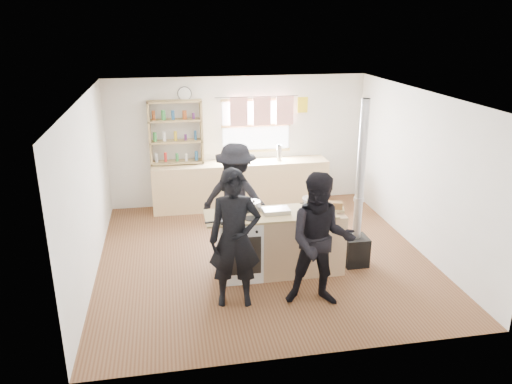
{
  "coord_description": "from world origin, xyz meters",
  "views": [
    {
      "loc": [
        -1.37,
        -6.93,
        3.53
      ],
      "look_at": [
        -0.12,
        -0.1,
        1.1
      ],
      "focal_mm": 35.0,
      "sensor_mm": 36.0,
      "label": 1
    }
  ],
  "objects_px": {
    "thermos": "(279,153)",
    "flue_heater": "(357,223)",
    "person_far": "(236,198)",
    "stockpot_counter": "(312,204)",
    "person_near_left": "(235,239)",
    "bread_board": "(334,206)",
    "person_near_right": "(321,241)",
    "stockpot_stove": "(254,206)",
    "skillet_greens": "(228,220)",
    "roast_tray": "(276,211)",
    "cooking_island": "(280,242)"
  },
  "relations": [
    {
      "from": "person_near_right",
      "to": "person_near_left",
      "type": "bearing_deg",
      "value": -177.79
    },
    {
      "from": "thermos",
      "to": "cooking_island",
      "type": "distance_m",
      "value": 2.9
    },
    {
      "from": "bread_board",
      "to": "person_near_right",
      "type": "height_order",
      "value": "person_near_right"
    },
    {
      "from": "stockpot_counter",
      "to": "skillet_greens",
      "type": "bearing_deg",
      "value": -171.26
    },
    {
      "from": "cooking_island",
      "to": "flue_heater",
      "type": "height_order",
      "value": "flue_heater"
    },
    {
      "from": "cooking_island",
      "to": "skillet_greens",
      "type": "height_order",
      "value": "skillet_greens"
    },
    {
      "from": "roast_tray",
      "to": "thermos",
      "type": "bearing_deg",
      "value": 76.27
    },
    {
      "from": "person_near_left",
      "to": "skillet_greens",
      "type": "bearing_deg",
      "value": 98.35
    },
    {
      "from": "cooking_island",
      "to": "stockpot_counter",
      "type": "distance_m",
      "value": 0.73
    },
    {
      "from": "cooking_island",
      "to": "stockpot_stove",
      "type": "relative_size",
      "value": 9.59
    },
    {
      "from": "thermos",
      "to": "flue_heater",
      "type": "bearing_deg",
      "value": -78.48
    },
    {
      "from": "roast_tray",
      "to": "bread_board",
      "type": "xyz_separation_m",
      "value": [
        0.85,
        -0.03,
        0.02
      ]
    },
    {
      "from": "stockpot_counter",
      "to": "person_near_left",
      "type": "relative_size",
      "value": 0.16
    },
    {
      "from": "stockpot_stove",
      "to": "person_near_left",
      "type": "relative_size",
      "value": 0.11
    },
    {
      "from": "roast_tray",
      "to": "stockpot_counter",
      "type": "distance_m",
      "value": 0.53
    },
    {
      "from": "thermos",
      "to": "person_far",
      "type": "xyz_separation_m",
      "value": [
        -1.12,
        -1.89,
        -0.18
      ]
    },
    {
      "from": "roast_tray",
      "to": "person_far",
      "type": "height_order",
      "value": "person_far"
    },
    {
      "from": "skillet_greens",
      "to": "person_near_left",
      "type": "bearing_deg",
      "value": -87.97
    },
    {
      "from": "stockpot_counter",
      "to": "person_near_left",
      "type": "height_order",
      "value": "person_near_left"
    },
    {
      "from": "thermos",
      "to": "bread_board",
      "type": "bearing_deg",
      "value": -86.51
    },
    {
      "from": "thermos",
      "to": "bread_board",
      "type": "relative_size",
      "value": 0.93
    },
    {
      "from": "stockpot_counter",
      "to": "bread_board",
      "type": "bearing_deg",
      "value": -2.54
    },
    {
      "from": "roast_tray",
      "to": "person_near_right",
      "type": "relative_size",
      "value": 0.22
    },
    {
      "from": "skillet_greens",
      "to": "person_far",
      "type": "height_order",
      "value": "person_far"
    },
    {
      "from": "stockpot_counter",
      "to": "flue_heater",
      "type": "height_order",
      "value": "flue_heater"
    },
    {
      "from": "roast_tray",
      "to": "person_near_left",
      "type": "bearing_deg",
      "value": -133.77
    },
    {
      "from": "stockpot_counter",
      "to": "bread_board",
      "type": "xyz_separation_m",
      "value": [
        0.33,
        -0.01,
        -0.05
      ]
    },
    {
      "from": "skillet_greens",
      "to": "person_near_right",
      "type": "relative_size",
      "value": 0.17
    },
    {
      "from": "bread_board",
      "to": "person_near_left",
      "type": "distance_m",
      "value": 1.68
    },
    {
      "from": "stockpot_counter",
      "to": "flue_heater",
      "type": "relative_size",
      "value": 0.12
    },
    {
      "from": "skillet_greens",
      "to": "cooking_island",
      "type": "bearing_deg",
      "value": 15.1
    },
    {
      "from": "stockpot_stove",
      "to": "skillet_greens",
      "type": "bearing_deg",
      "value": -141.23
    },
    {
      "from": "roast_tray",
      "to": "bread_board",
      "type": "height_order",
      "value": "bread_board"
    },
    {
      "from": "cooking_island",
      "to": "stockpot_stove",
      "type": "distance_m",
      "value": 0.66
    },
    {
      "from": "cooking_island",
      "to": "person_near_right",
      "type": "xyz_separation_m",
      "value": [
        0.31,
        -0.91,
        0.42
      ]
    },
    {
      "from": "cooking_island",
      "to": "stockpot_counter",
      "type": "height_order",
      "value": "stockpot_counter"
    },
    {
      "from": "roast_tray",
      "to": "person_near_right",
      "type": "xyz_separation_m",
      "value": [
        0.37,
        -0.91,
        -0.08
      ]
    },
    {
      "from": "stockpot_counter",
      "to": "person_near_right",
      "type": "bearing_deg",
      "value": -99.44
    },
    {
      "from": "stockpot_stove",
      "to": "stockpot_counter",
      "type": "relative_size",
      "value": 0.7
    },
    {
      "from": "stockpot_stove",
      "to": "person_far",
      "type": "distance_m",
      "value": 0.79
    },
    {
      "from": "bread_board",
      "to": "person_near_left",
      "type": "height_order",
      "value": "person_near_left"
    },
    {
      "from": "skillet_greens",
      "to": "stockpot_counter",
      "type": "bearing_deg",
      "value": 8.74
    },
    {
      "from": "person_far",
      "to": "flue_heater",
      "type": "bearing_deg",
      "value": 177.7
    },
    {
      "from": "person_near_right",
      "to": "person_far",
      "type": "xyz_separation_m",
      "value": [
        -0.82,
        1.8,
        -0.01
      ]
    },
    {
      "from": "roast_tray",
      "to": "person_far",
      "type": "xyz_separation_m",
      "value": [
        -0.44,
        0.88,
        -0.1
      ]
    },
    {
      "from": "skillet_greens",
      "to": "stockpot_counter",
      "type": "xyz_separation_m",
      "value": [
        1.23,
        0.19,
        0.07
      ]
    },
    {
      "from": "stockpot_counter",
      "to": "person_near_right",
      "type": "xyz_separation_m",
      "value": [
        -0.15,
        -0.9,
        -0.14
      ]
    },
    {
      "from": "thermos",
      "to": "stockpot_stove",
      "type": "relative_size",
      "value": 1.47
    },
    {
      "from": "person_near_right",
      "to": "stockpot_stove",
      "type": "bearing_deg",
      "value": 135.52
    },
    {
      "from": "thermos",
      "to": "person_far",
      "type": "relative_size",
      "value": 0.17
    }
  ]
}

